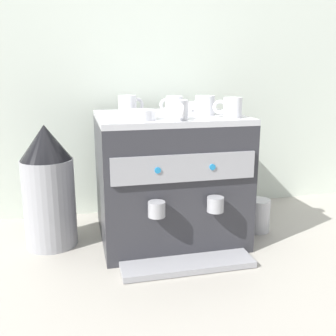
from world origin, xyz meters
name	(u,v)px	position (x,y,z in m)	size (l,w,h in m)	color
ground_plane	(168,234)	(0.00, 0.00, 0.00)	(4.00, 4.00, 0.00)	#9E998E
tiled_backsplash_wall	(151,98)	(0.00, 0.33, 0.52)	(2.80, 0.03, 1.03)	silver
espresso_machine	(168,177)	(0.00, 0.00, 0.24)	(0.52, 0.57, 0.48)	#2D2D33
ceramic_cup_0	(232,107)	(0.19, -0.15, 0.51)	(0.10, 0.07, 0.07)	white
ceramic_cup_1	(129,106)	(-0.15, -0.03, 0.51)	(0.10, 0.07, 0.07)	white
ceramic_cup_2	(177,110)	(-0.01, -0.16, 0.51)	(0.08, 0.11, 0.06)	white
ceramic_cup_3	(205,105)	(0.13, -0.05, 0.51)	(0.07, 0.11, 0.07)	white
ceramic_cup_4	(173,104)	(0.03, 0.05, 0.51)	(0.10, 0.06, 0.06)	white
ceramic_bowl_0	(202,106)	(0.17, 0.13, 0.49)	(0.11, 0.11, 0.03)	white
ceramic_bowl_1	(140,115)	(-0.13, -0.14, 0.49)	(0.10, 0.10, 0.03)	white
coffee_grinder	(48,187)	(-0.44, 0.01, 0.22)	(0.19, 0.19, 0.45)	#939399
milk_pitcher	(258,215)	(0.36, -0.05, 0.07)	(0.09, 0.09, 0.13)	#B7B7BC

